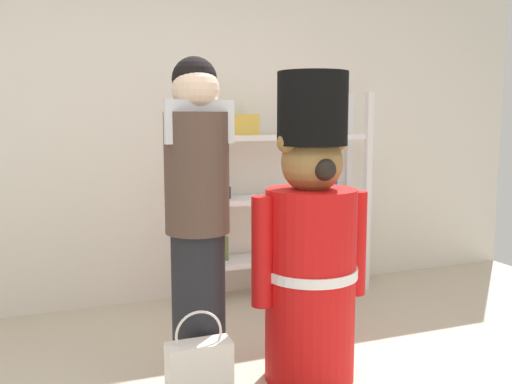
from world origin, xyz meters
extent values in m
cube|color=silver|center=(0.00, 2.20, 1.30)|extent=(6.40, 0.12, 2.60)
cube|color=white|center=(0.22, 1.83, 0.78)|extent=(0.05, 0.05, 1.56)
cube|color=white|center=(1.57, 1.83, 0.78)|extent=(0.05, 0.05, 1.56)
cube|color=white|center=(0.22, 2.13, 0.78)|extent=(0.05, 0.05, 1.56)
cube|color=white|center=(1.57, 2.13, 0.78)|extent=(0.05, 0.05, 1.56)
cube|color=white|center=(0.89, 1.98, 0.28)|extent=(1.35, 0.30, 0.04)
cube|color=white|center=(0.89, 1.98, 0.75)|extent=(1.35, 0.30, 0.04)
cube|color=white|center=(0.89, 1.98, 1.22)|extent=(1.35, 0.30, 0.04)
cylinder|color=black|center=(0.44, 1.99, 0.81)|extent=(0.10, 0.10, 0.09)
cylinder|color=pink|center=(0.89, 1.95, 0.81)|extent=(0.07, 0.07, 0.08)
cylinder|color=blue|center=(1.34, 2.00, 0.82)|extent=(0.09, 0.09, 0.11)
cylinder|color=#596B33|center=(0.44, 1.99, 0.39)|extent=(0.06, 0.06, 0.18)
cylinder|color=#B27226|center=(0.89, 1.97, 0.38)|extent=(0.07, 0.07, 0.17)
cylinder|color=navy|center=(1.34, 1.97, 0.41)|extent=(0.06, 0.06, 0.22)
cube|color=gold|center=(0.59, 1.98, 1.31)|extent=(0.20, 0.16, 0.15)
cube|color=#B21E2D|center=(1.20, 1.98, 1.31)|extent=(0.19, 0.15, 0.14)
cylinder|color=red|center=(0.46, 0.60, 0.50)|extent=(0.47, 0.47, 1.01)
cylinder|color=white|center=(0.46, 0.60, 0.58)|extent=(0.48, 0.48, 0.05)
sphere|color=olive|center=(0.46, 0.60, 1.14)|extent=(0.31, 0.31, 0.31)
sphere|color=olive|center=(0.33, 0.60, 1.24)|extent=(0.11, 0.11, 0.11)
sphere|color=olive|center=(0.60, 0.60, 1.24)|extent=(0.11, 0.11, 0.11)
cylinder|color=black|center=(0.46, 0.60, 1.40)|extent=(0.35, 0.35, 0.36)
cylinder|color=red|center=(0.20, 0.60, 0.70)|extent=(0.11, 0.11, 0.55)
cylinder|color=red|center=(0.73, 0.60, 0.70)|extent=(0.11, 0.11, 0.55)
sphere|color=black|center=(0.46, 0.46, 1.11)|extent=(0.11, 0.11, 0.11)
cylinder|color=black|center=(-0.12, 0.65, 0.41)|extent=(0.26, 0.26, 0.82)
cylinder|color=#4C382D|center=(-0.12, 0.65, 1.10)|extent=(0.31, 0.31, 0.57)
sphere|color=beige|center=(-0.12, 0.65, 1.49)|extent=(0.22, 0.22, 0.22)
cube|color=silver|center=(-0.12, 0.59, 1.34)|extent=(0.32, 0.04, 0.20)
sphere|color=black|center=(-0.12, 0.67, 1.54)|extent=(0.21, 0.21, 0.21)
cube|color=silver|center=(-0.18, 0.43, 0.18)|extent=(0.29, 0.12, 0.36)
torus|color=silver|center=(-0.18, 0.43, 0.40)|extent=(0.22, 0.01, 0.22)
camera|label=1|loc=(-0.78, -1.87, 1.36)|focal=38.60mm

